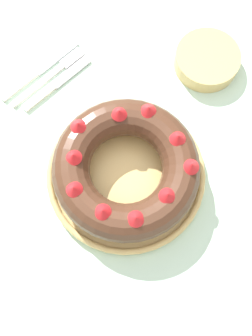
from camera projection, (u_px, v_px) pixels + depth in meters
ground_plane at (119, 227)px, 1.51m from camera, size 8.00×8.00×0.00m
dining_table at (113, 183)px, 0.86m from camera, size 1.50×1.14×0.77m
serving_dish at (126, 175)px, 0.77m from camera, size 0.31×0.31×0.02m
bundt_cake at (126, 168)px, 0.72m from camera, size 0.27×0.27×0.08m
fork at (53, 74)px, 0.84m from camera, size 0.02×0.19×0.01m
serving_knife at (35, 74)px, 0.84m from camera, size 0.02×0.20×0.01m
cake_knife at (52, 87)px, 0.83m from camera, size 0.02×0.18×0.01m
side_bowl at (207, 60)px, 0.83m from camera, size 0.14×0.14×0.04m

